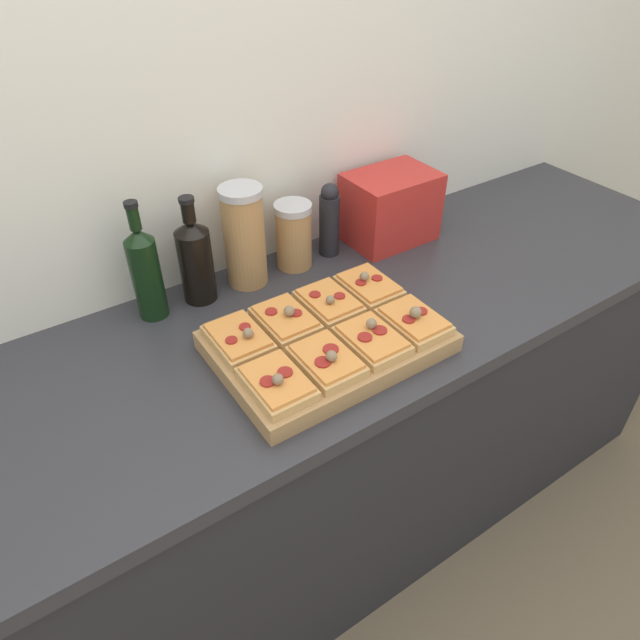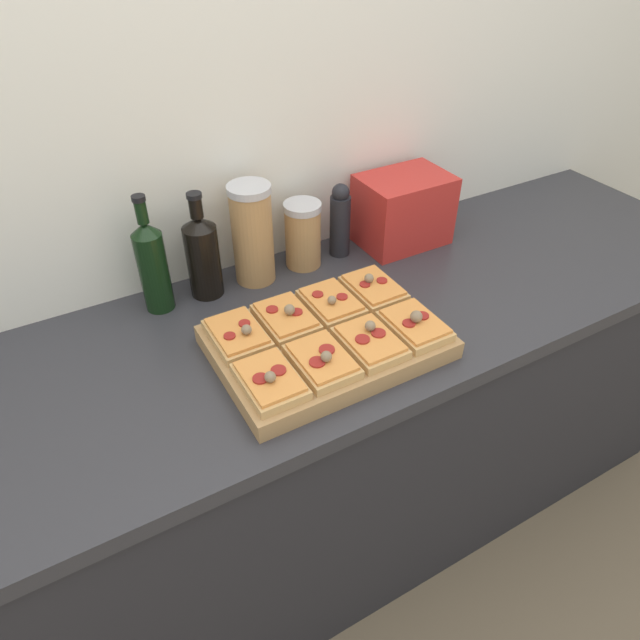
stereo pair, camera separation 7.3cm
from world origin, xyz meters
The scene contains 18 objects.
ground_plane centered at (0.00, 0.00, 0.00)m, with size 12.00×12.00×0.00m, color brown.
wall_back centered at (0.00, 0.67, 1.25)m, with size 6.00×0.06×2.50m.
kitchen_counter centered at (0.00, 0.32, 0.45)m, with size 2.63×0.67×0.89m.
cutting_board centered at (0.04, 0.22, 0.91)m, with size 0.49×0.35×0.04m, color #A37A4C.
pizza_slice_back_left centered at (-0.13, 0.30, 0.95)m, with size 0.11×0.15×0.05m.
pizza_slice_back_midleft centered at (-0.02, 0.30, 0.95)m, with size 0.11×0.15×0.05m.
pizza_slice_back_midright centered at (0.10, 0.30, 0.95)m, with size 0.11×0.15×0.05m.
pizza_slice_back_right centered at (0.22, 0.30, 0.95)m, with size 0.11×0.15×0.05m.
pizza_slice_front_left centered at (-0.13, 0.13, 0.95)m, with size 0.11×0.15×0.05m.
pizza_slice_front_midleft centered at (-0.02, 0.13, 0.95)m, with size 0.11×0.15×0.05m.
pizza_slice_front_midright centered at (0.10, 0.14, 0.95)m, with size 0.11×0.15×0.05m.
pizza_slice_front_right centered at (0.22, 0.14, 0.95)m, with size 0.11×0.15×0.06m.
olive_oil_bottle centered at (-0.23, 0.56, 1.01)m, with size 0.07×0.07×0.30m.
wine_bottle centered at (-0.11, 0.56, 1.00)m, with size 0.08×0.08×0.27m.
grain_jar_tall centered at (0.03, 0.56, 1.02)m, with size 0.11×0.11×0.26m.
grain_jar_short centered at (0.17, 0.56, 0.98)m, with size 0.10×0.10×0.18m.
pepper_mill centered at (0.28, 0.56, 0.99)m, with size 0.06×0.06×0.21m.
toaster_oven centered at (0.47, 0.53, 0.99)m, with size 0.27×0.18×0.20m.
Camera 2 is at (-0.45, -0.62, 1.73)m, focal length 32.00 mm.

